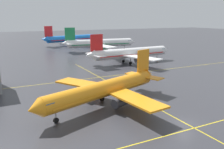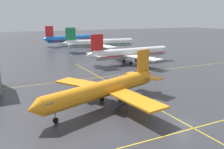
{
  "view_description": "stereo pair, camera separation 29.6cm",
  "coord_description": "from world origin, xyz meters",
  "px_view_note": "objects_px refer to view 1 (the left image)",
  "views": [
    {
      "loc": [
        -28.03,
        -27.86,
        17.51
      ],
      "look_at": [
        -1.75,
        24.27,
        3.54
      ],
      "focal_mm": 38.3,
      "sensor_mm": 36.0,
      "label": 1
    },
    {
      "loc": [
        -27.76,
        -27.99,
        17.51
      ],
      "look_at": [
        -1.75,
        24.27,
        3.54
      ],
      "focal_mm": 38.3,
      "sensor_mm": 36.0,
      "label": 2
    }
  ],
  "objects_px": {
    "airliner_front_gate": "(105,89)",
    "airliner_second_row": "(130,53)",
    "airliner_far_left_stand": "(71,39)",
    "airliner_third_row": "(99,43)"
  },
  "relations": [
    {
      "from": "airliner_second_row",
      "to": "airliner_front_gate",
      "type": "bearing_deg",
      "value": -127.1
    },
    {
      "from": "airliner_front_gate",
      "to": "airliner_second_row",
      "type": "relative_size",
      "value": 0.85
    },
    {
      "from": "airliner_third_row",
      "to": "airliner_far_left_stand",
      "type": "relative_size",
      "value": 1.02
    },
    {
      "from": "airliner_front_gate",
      "to": "airliner_third_row",
      "type": "height_order",
      "value": "airliner_third_row"
    },
    {
      "from": "airliner_front_gate",
      "to": "airliner_far_left_stand",
      "type": "xyz_separation_m",
      "value": [
        26.68,
        108.58,
        0.77
      ]
    },
    {
      "from": "airliner_front_gate",
      "to": "airliner_third_row",
      "type": "xyz_separation_m",
      "value": [
        31.5,
        74.2,
        0.8
      ]
    },
    {
      "from": "airliner_front_gate",
      "to": "airliner_far_left_stand",
      "type": "height_order",
      "value": "airliner_far_left_stand"
    },
    {
      "from": "airliner_second_row",
      "to": "airliner_third_row",
      "type": "distance_m",
      "value": 36.83
    },
    {
      "from": "airliner_second_row",
      "to": "airliner_far_left_stand",
      "type": "relative_size",
      "value": 0.94
    },
    {
      "from": "airliner_second_row",
      "to": "airliner_far_left_stand",
      "type": "bearing_deg",
      "value": 91.36
    }
  ]
}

